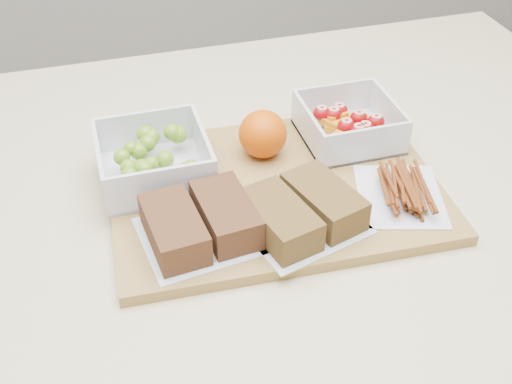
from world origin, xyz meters
TOP-DOWN VIEW (x-y plane):
  - cutting_board at (0.02, 0.01)m, footprint 0.43×0.32m
  - grape_container at (-0.12, 0.07)m, footprint 0.14×0.14m
  - fruit_container at (0.15, 0.08)m, footprint 0.13×0.13m
  - orange at (0.03, 0.08)m, footprint 0.07×0.07m
  - sandwich_bag_left at (-0.09, -0.06)m, footprint 0.15×0.14m
  - sandwich_bag_center at (0.03, -0.07)m, footprint 0.16×0.15m
  - pretzel_bag at (0.16, -0.06)m, footprint 0.14×0.15m

SIDE VIEW (x-z plane):
  - cutting_board at x=0.02m, z-range 0.90..0.92m
  - pretzel_bag at x=0.16m, z-range 0.92..0.94m
  - sandwich_bag_center at x=0.03m, z-range 0.92..0.96m
  - sandwich_bag_left at x=-0.09m, z-range 0.92..0.96m
  - fruit_container at x=0.15m, z-range 0.91..0.96m
  - grape_container at x=-0.12m, z-range 0.91..0.97m
  - orange at x=0.03m, z-range 0.92..0.98m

